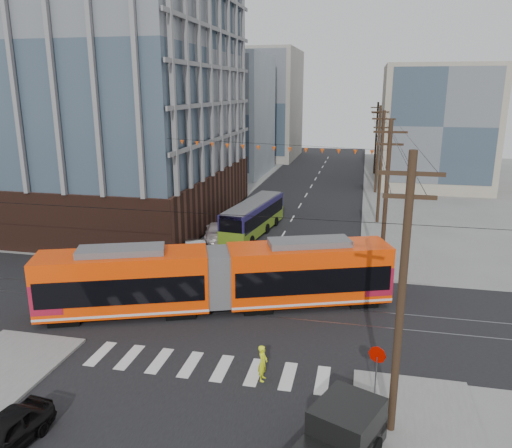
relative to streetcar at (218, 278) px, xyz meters
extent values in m
plane|color=slate|center=(1.24, -3.41, -2.01)|extent=(160.00, 160.00, 0.00)
cube|color=#381E16|center=(-20.76, 19.59, 12.29)|extent=(30.00, 25.00, 28.60)
cube|color=#8C99A5|center=(-15.76, 48.59, 6.99)|extent=(18.00, 16.00, 18.00)
cube|color=gray|center=(17.24, 44.59, 5.99)|extent=(14.00, 14.00, 16.00)
cube|color=gray|center=(-12.76, 68.59, 7.99)|extent=(16.00, 18.00, 20.00)
cube|color=#8C99A5|center=(19.24, 64.59, 4.99)|extent=(16.00, 16.00, 14.00)
cylinder|color=black|center=(9.74, -9.41, 3.49)|extent=(0.30, 0.30, 11.00)
cylinder|color=black|center=(9.74, 52.59, 3.49)|extent=(0.30, 0.30, 11.00)
imported|color=black|center=(-4.25, -13.54, -1.31)|extent=(2.14, 4.29, 1.40)
imported|color=#A7A7A7|center=(-4.61, 9.01, -1.27)|extent=(3.17, 4.75, 1.48)
imported|color=beige|center=(-4.20, 14.02, -1.24)|extent=(3.35, 5.68, 1.54)
imported|color=#3B4148|center=(-4.00, 22.48, -1.37)|extent=(2.83, 4.91, 1.29)
imported|color=#E6F81B|center=(4.14, -6.94, -1.14)|extent=(0.43, 0.64, 1.74)
cube|color=slate|center=(9.54, 10.65, -1.63)|extent=(1.97, 3.94, 0.77)
camera|label=1|loc=(8.16, -26.83, 10.96)|focal=35.00mm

